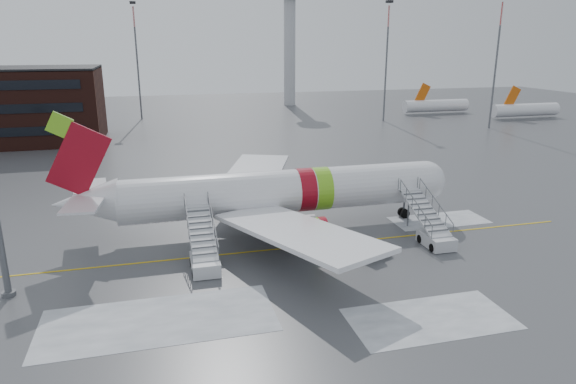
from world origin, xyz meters
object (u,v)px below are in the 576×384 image
object	(u,v)px
pushback_tug	(373,249)
airstair_fwd	(432,231)
airliner	(272,193)
airstair_aft	(204,254)

from	to	relation	value
pushback_tug	airstair_fwd	bearing A→B (deg)	12.93
airliner	airstair_fwd	xyz separation A→B (m)	(12.19, -6.54, -2.35)
airstair_fwd	airstair_aft	size ratio (longest dim) A/B	1.00
airliner	airstair_fwd	world-z (taller)	airliner
airstair_fwd	airstair_aft	distance (m)	18.93
airstair_aft	pushback_tug	size ratio (longest dim) A/B	2.83
airstair_fwd	airstair_aft	world-z (taller)	same
airstair_aft	airstair_fwd	bearing A→B (deg)	0.00
airliner	pushback_tug	world-z (taller)	airliner
airstair_aft	pushback_tug	xyz separation A→B (m)	(13.03, -1.35, -0.45)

